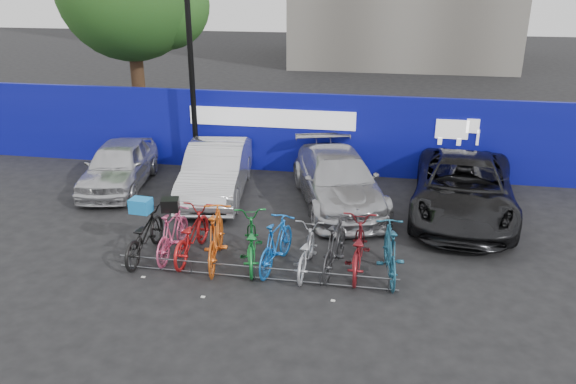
% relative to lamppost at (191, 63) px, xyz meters
% --- Properties ---
extents(ground, '(100.00, 100.00, 0.00)m').
position_rel_lamppost_xyz_m(ground, '(3.20, -5.40, -3.27)').
color(ground, black).
rests_on(ground, ground).
extents(hoarding, '(22.00, 0.18, 2.40)m').
position_rel_lamppost_xyz_m(hoarding, '(3.21, 0.60, -2.07)').
color(hoarding, '#090E88').
rests_on(hoarding, ground).
extents(lamppost, '(0.25, 0.50, 6.11)m').
position_rel_lamppost_xyz_m(lamppost, '(0.00, 0.00, 0.00)').
color(lamppost, black).
rests_on(lamppost, ground).
extents(bike_rack, '(5.60, 0.03, 0.30)m').
position_rel_lamppost_xyz_m(bike_rack, '(3.20, -6.00, -3.11)').
color(bike_rack, '#595B60').
rests_on(bike_rack, ground).
extents(car_0, '(2.14, 4.03, 1.31)m').
position_rel_lamppost_xyz_m(car_0, '(-1.72, -1.61, -2.62)').
color(car_0, silver).
rests_on(car_0, ground).
extents(car_1, '(2.05, 4.44, 1.41)m').
position_rel_lamppost_xyz_m(car_1, '(1.15, -1.72, -2.57)').
color(car_1, silver).
rests_on(car_1, ground).
extents(car_2, '(3.20, 5.01, 1.35)m').
position_rel_lamppost_xyz_m(car_2, '(4.43, -1.80, -2.60)').
color(car_2, '#A8A9AE').
rests_on(car_2, ground).
extents(car_3, '(2.88, 5.36, 1.43)m').
position_rel_lamppost_xyz_m(car_3, '(7.54, -1.96, -2.56)').
color(car_3, black).
rests_on(car_3, ground).
extents(bike_0, '(0.71, 1.95, 1.02)m').
position_rel_lamppost_xyz_m(bike_0, '(0.69, -5.44, -2.76)').
color(bike_0, black).
rests_on(bike_0, ground).
extents(bike_1, '(0.52, 1.75, 1.04)m').
position_rel_lamppost_xyz_m(bike_1, '(1.27, -5.30, -2.75)').
color(bike_1, '#DD4D7E').
rests_on(bike_1, ground).
extents(bike_2, '(0.72, 1.95, 1.02)m').
position_rel_lamppost_xyz_m(bike_2, '(1.66, -5.26, -2.76)').
color(bike_2, '#B11618').
rests_on(bike_2, ground).
extents(bike_3, '(0.87, 2.06, 1.20)m').
position_rel_lamppost_xyz_m(bike_3, '(2.27, -5.47, -2.67)').
color(bike_3, '#D85917').
rests_on(bike_3, ground).
extents(bike_4, '(1.10, 2.02, 1.01)m').
position_rel_lamppost_xyz_m(bike_4, '(2.97, -5.34, -2.77)').
color(bike_4, '#147A2D').
rests_on(bike_4, ground).
extents(bike_5, '(0.82, 1.83, 1.06)m').
position_rel_lamppost_xyz_m(bike_5, '(3.52, -5.42, -2.74)').
color(bike_5, blue).
rests_on(bike_5, ground).
extents(bike_6, '(0.64, 1.72, 0.90)m').
position_rel_lamppost_xyz_m(bike_6, '(4.13, -5.46, -2.82)').
color(bike_6, '#A9ABB1').
rests_on(bike_6, ground).
extents(bike_7, '(0.77, 1.88, 1.10)m').
position_rel_lamppost_xyz_m(bike_7, '(4.70, -5.35, -2.72)').
color(bike_7, '#292A2C').
rests_on(bike_7, ground).
extents(bike_8, '(0.70, 1.97, 1.03)m').
position_rel_lamppost_xyz_m(bike_8, '(5.15, -5.26, -2.75)').
color(bike_8, maroon).
rests_on(bike_8, ground).
extents(bike_9, '(0.73, 1.90, 1.11)m').
position_rel_lamppost_xyz_m(bike_9, '(5.79, -5.41, -2.71)').
color(bike_9, '#1D546D').
rests_on(bike_9, ground).
extents(cargo_crate, '(0.44, 0.35, 0.30)m').
position_rel_lamppost_xyz_m(cargo_crate, '(0.69, -5.44, -2.10)').
color(cargo_crate, '#1880D4').
rests_on(cargo_crate, bike_0).
extents(cargo_topcase, '(0.42, 0.39, 0.26)m').
position_rel_lamppost_xyz_m(cargo_topcase, '(1.27, -5.30, -2.10)').
color(cargo_topcase, black).
rests_on(cargo_topcase, bike_1).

